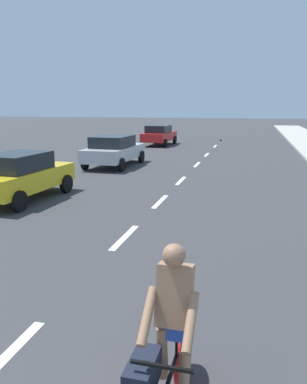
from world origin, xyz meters
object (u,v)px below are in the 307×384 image
cyclist (167,342)px  parked_car_yellow (21,175)px  parked_car_silver (114,150)px  parked_car_red (159,135)px

cyclist → parked_car_yellow: cyclist is taller
parked_car_yellow → parked_car_silver: (0.41, 7.65, 0.01)m
parked_car_yellow → cyclist: bearing=-46.0°
parked_car_yellow → parked_car_red: 18.70m
cyclist → parked_car_silver: size_ratio=0.40×
parked_car_yellow → parked_car_silver: bearing=89.9°
parked_car_yellow → parked_car_silver: size_ratio=0.89×
cyclist → parked_car_red: (-6.55, 26.35, 0.01)m
parked_car_red → parked_car_yellow: bearing=-87.4°
parked_car_silver → parked_car_yellow: bearing=-91.6°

